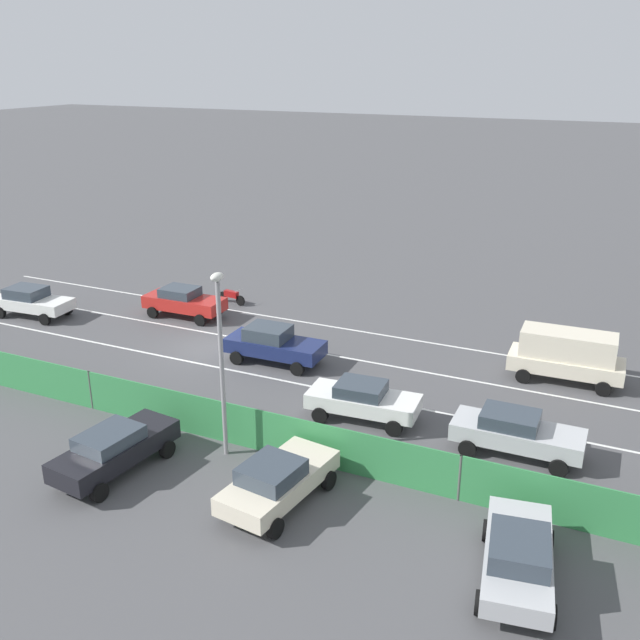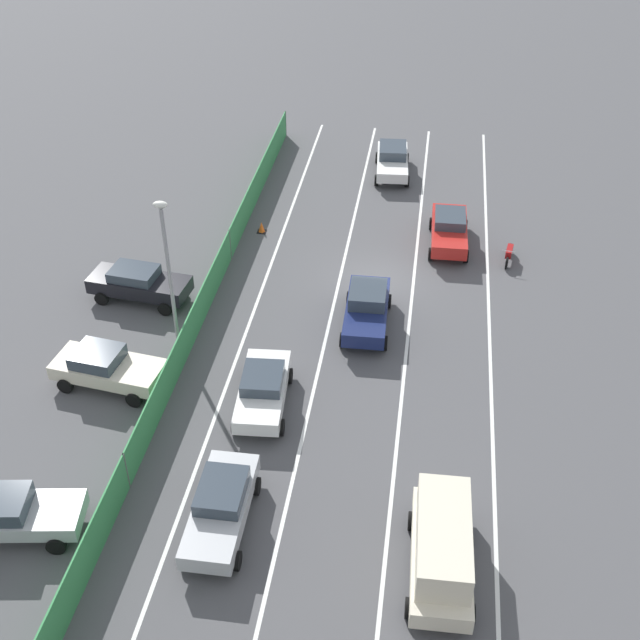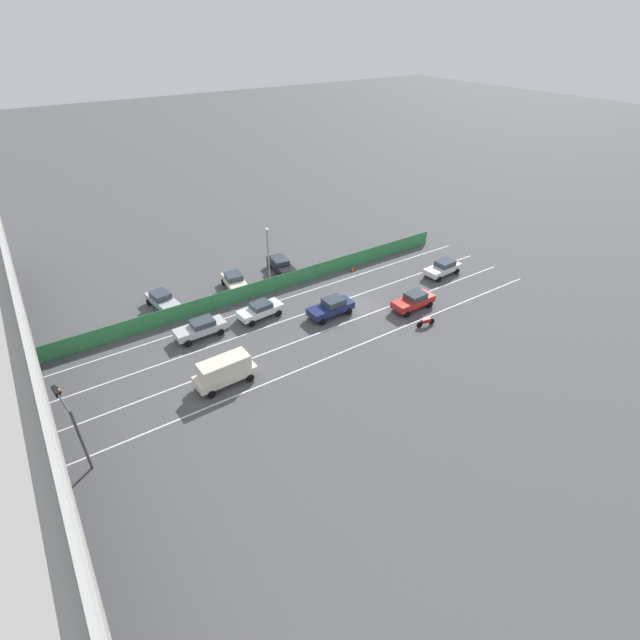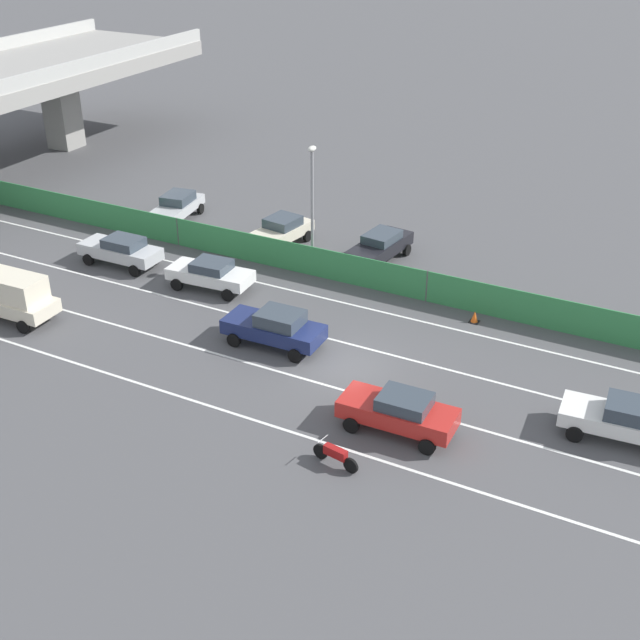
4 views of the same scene
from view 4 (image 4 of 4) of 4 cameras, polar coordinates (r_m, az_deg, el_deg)
ground_plane at (r=35.94m, az=1.72°, el=-3.15°), size 300.00×300.00×0.00m
lane_line_left_edge at (r=35.35m, az=-11.93°, el=-4.44°), size 0.14×49.33×0.01m
lane_line_mid_left at (r=37.67m, az=-8.63°, el=-1.88°), size 0.14×49.33×0.01m
lane_line_mid_right at (r=40.16m, az=-5.73°, el=0.37°), size 0.14×49.33×0.01m
lane_line_right_edge at (r=42.80m, az=-3.18°, el=2.35°), size 0.14×49.33×0.01m
green_fence at (r=44.08m, az=-1.83°, el=4.36°), size 0.10×45.43×1.64m
car_sedan_silver at (r=46.02m, az=-13.55°, el=4.73°), size 1.97×4.60×1.61m
car_van_cream at (r=41.88m, az=-20.76°, el=1.74°), size 2.19×4.89×2.29m
car_sedan_navy at (r=37.02m, az=-3.11°, el=-0.48°), size 2.13×4.62×1.74m
car_sedan_red at (r=31.61m, az=5.47°, el=-6.26°), size 2.05×4.53×1.65m
car_hatchback_white at (r=33.10m, az=20.25°, el=-6.39°), size 2.26×4.57×1.64m
car_sedan_white at (r=42.50m, az=-7.56°, el=3.21°), size 2.22×4.48×1.54m
motorcycle at (r=30.06m, az=1.07°, el=-9.28°), size 0.61×1.94×0.93m
parked_sedan_dark at (r=45.30m, az=4.16°, el=5.12°), size 4.77×2.34×1.62m
parked_sedan_cream at (r=47.25m, az=-2.80°, el=6.15°), size 4.63×2.52×1.62m
parked_wagon_silver at (r=51.59m, az=-9.88°, el=7.73°), size 4.74×2.54×1.61m
street_lamp at (r=43.05m, az=-0.54°, el=8.54°), size 0.60×0.36×6.78m
traffic_cone at (r=39.88m, az=10.61°, el=0.20°), size 0.47×0.47×0.58m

